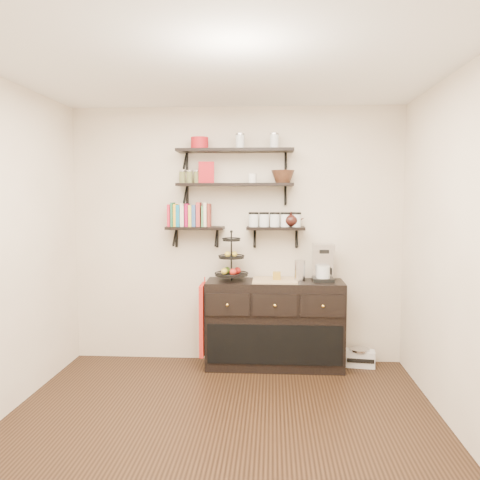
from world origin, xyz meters
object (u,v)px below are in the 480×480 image
object	(u,v)px
radio	(359,358)
coffee_maker	(323,263)
sideboard	(275,324)
fruit_stand	(232,264)

from	to	relation	value
radio	coffee_maker	bearing A→B (deg)	-166.25
sideboard	radio	size ratio (longest dim) A/B	4.20
fruit_stand	sideboard	bearing A→B (deg)	-0.45
coffee_maker	radio	bearing A→B (deg)	4.76
fruit_stand	coffee_maker	bearing A→B (deg)	1.41
fruit_stand	radio	world-z (taller)	fruit_stand
fruit_stand	radio	xyz separation A→B (m)	(1.32, 0.07, -0.98)
coffee_maker	radio	size ratio (longest dim) A/B	1.16
sideboard	radio	xyz separation A→B (m)	(0.88, 0.07, -0.36)
sideboard	coffee_maker	bearing A→B (deg)	3.10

